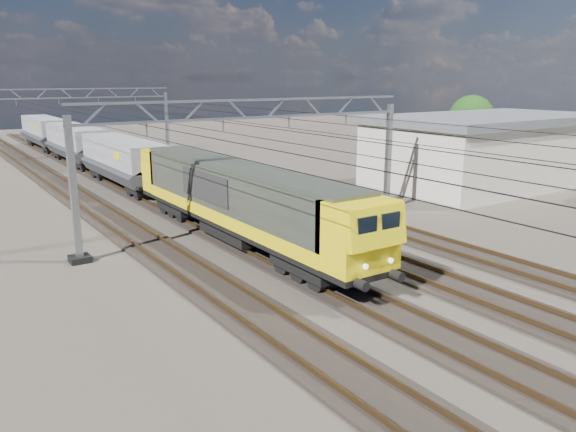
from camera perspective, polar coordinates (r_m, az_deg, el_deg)
ground at (r=27.53m, az=1.33°, el=-3.37°), size 160.00×160.00×0.00m
track_outer_west at (r=24.69m, az=-10.16°, el=-5.46°), size 2.60×140.00×0.30m
track_loco at (r=26.45m, az=-2.22°, el=-3.94°), size 2.60×140.00×0.30m
track_inner_east at (r=28.66m, az=4.60°, el=-2.56°), size 2.60×140.00×0.30m
track_outer_east at (r=31.23m, az=10.35°, el=-1.36°), size 2.60×140.00×0.30m
catenary_gantry_mid at (r=29.95m, az=-3.08°, el=5.69°), size 19.90×0.90×7.11m
catenary_gantry_far at (r=63.43m, az=-20.32°, el=9.17°), size 19.90×0.90×7.11m
overhead_wires at (r=33.22m, az=-6.73°, el=9.62°), size 12.03×140.00×0.53m
locomotive at (r=28.08m, az=-5.11°, el=1.83°), size 2.76×21.10×3.62m
hopper_wagon_lead at (r=44.21m, az=-16.37°, el=5.61°), size 3.38×13.00×3.25m
hopper_wagon_mid at (r=57.82m, az=-20.77°, el=7.09°), size 3.38×13.00×3.25m
hopper_wagon_third at (r=71.65m, az=-23.50°, el=7.99°), size 3.38×13.00×3.25m
industrial_shed at (r=46.56m, az=19.59°, el=6.37°), size 18.60×10.60×5.40m
tree_far at (r=57.71m, az=18.47°, el=9.21°), size 4.95×4.55×6.57m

